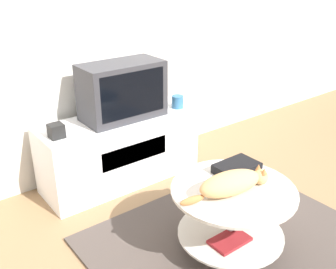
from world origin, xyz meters
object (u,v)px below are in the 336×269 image
Objects in this scene: tv at (122,91)px; cat at (232,183)px; speaker at (56,131)px; dvd_box at (237,168)px.

cat is at bearing -90.83° from tv.
speaker is 1.26m from dvd_box.
dvd_box is at bearing -52.98° from speaker.
cat is (-0.20, -0.15, 0.03)m from dvd_box.
tv reaches higher than speaker.
dvd_box is at bearing -80.11° from tv.
dvd_box is at bearing 45.83° from cat.
dvd_box is (0.75, -1.00, -0.11)m from speaker.
cat is (0.55, -1.15, -0.07)m from speaker.
tv is 0.60m from speaker.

